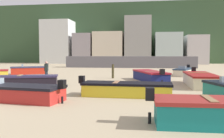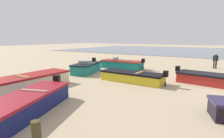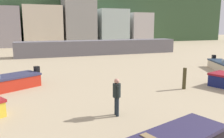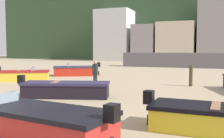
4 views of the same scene
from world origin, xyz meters
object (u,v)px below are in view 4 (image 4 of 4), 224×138
(boat_red_2, at_px, (76,71))
(boat_red_10, at_px, (26,119))
(boat_yellow_0, at_px, (25,75))
(boat_black_5, at_px, (66,89))
(mooring_post_near_water, at_px, (191,76))
(beach_walker_foreground, at_px, (95,72))

(boat_red_2, height_order, boat_red_10, boat_red_2)
(boat_yellow_0, xyz_separation_m, boat_red_2, (1.48, 4.96, 0.03))
(boat_black_5, height_order, mooring_post_near_water, mooring_post_near_water)
(boat_red_2, relative_size, beach_walker_foreground, 2.53)
(boat_red_2, relative_size, boat_red_10, 0.74)
(boat_red_2, bearing_deg, boat_yellow_0, 134.09)
(boat_black_5, distance_m, boat_red_10, 5.55)
(boat_yellow_0, bearing_deg, boat_black_5, 22.70)
(boat_yellow_0, bearing_deg, beach_walker_foreground, 49.52)
(boat_black_5, relative_size, boat_red_10, 0.81)
(beach_walker_foreground, bearing_deg, boat_red_10, 18.21)
(boat_yellow_0, relative_size, beach_walker_foreground, 2.25)
(mooring_post_near_water, bearing_deg, boat_black_5, -129.99)
(boat_yellow_0, height_order, boat_black_5, boat_yellow_0)
(boat_yellow_0, bearing_deg, boat_red_2, 133.31)
(mooring_post_near_water, bearing_deg, boat_red_2, 160.80)
(boat_black_5, bearing_deg, boat_red_2, -170.85)
(boat_black_5, xyz_separation_m, boat_red_10, (1.90, -5.21, 0.01))
(boat_red_2, relative_size, boat_black_5, 0.92)
(boat_red_2, distance_m, mooring_post_near_water, 10.69)
(boat_yellow_0, distance_m, boat_red_2, 5.17)
(boat_black_5, distance_m, mooring_post_near_water, 8.16)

